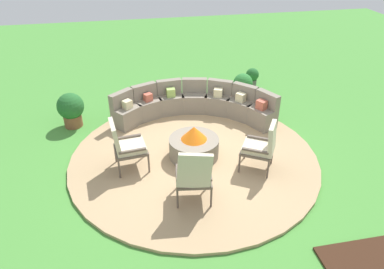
{
  "coord_description": "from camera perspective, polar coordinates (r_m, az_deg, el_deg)",
  "views": [
    {
      "loc": [
        -1.21,
        -5.92,
        4.26
      ],
      "look_at": [
        0.0,
        0.2,
        0.45
      ],
      "focal_mm": 33.5,
      "sensor_mm": 36.0,
      "label": 1
    }
  ],
  "objects": [
    {
      "name": "ground_plane",
      "position": [
        7.4,
        0.3,
        -3.77
      ],
      "size": [
        24.0,
        24.0,
        0.0
      ],
      "primitive_type": "plane",
      "color": "#478C38"
    },
    {
      "name": "lounge_chair_back_left",
      "position": [
        6.83,
        11.12,
        -1.72
      ],
      "size": [
        0.77,
        0.75,
        1.02
      ],
      "rotation": [
        0.0,
        0.0,
        7.32
      ],
      "color": "brown",
      "rests_on": "patio_circle"
    },
    {
      "name": "potted_plant_0",
      "position": [
        10.35,
        9.55,
        8.89
      ],
      "size": [
        0.36,
        0.36,
        0.65
      ],
      "color": "#605B56",
      "rests_on": "ground_plane"
    },
    {
      "name": "curved_stone_bench",
      "position": [
        8.64,
        0.41,
        4.76
      ],
      "size": [
        3.77,
        1.71,
        0.81
      ],
      "color": "gray",
      "rests_on": "patio_circle"
    },
    {
      "name": "lounge_chair_front_left",
      "position": [
        6.84,
        -10.55,
        -1.56
      ],
      "size": [
        0.68,
        0.64,
        1.03
      ],
      "rotation": [
        0.0,
        0.0,
        4.83
      ],
      "color": "brown",
      "rests_on": "patio_circle"
    },
    {
      "name": "potted_plant_1",
      "position": [
        8.77,
        -18.72,
        3.91
      ],
      "size": [
        0.61,
        0.61,
        0.83
      ],
      "color": "brown",
      "rests_on": "ground_plane"
    },
    {
      "name": "lounge_chair_front_right",
      "position": [
        5.94,
        0.29,
        -6.42
      ],
      "size": [
        0.67,
        0.63,
        1.09
      ],
      "rotation": [
        0.0,
        0.0,
        6.14
      ],
      "color": "brown",
      "rests_on": "patio_circle"
    },
    {
      "name": "patio_circle",
      "position": [
        7.38,
        0.3,
        -3.58
      ],
      "size": [
        5.02,
        5.02,
        0.06
      ],
      "primitive_type": "cylinder",
      "color": "tan",
      "rests_on": "ground_plane"
    },
    {
      "name": "potted_plant_2",
      "position": [
        9.65,
        8.08,
        7.68
      ],
      "size": [
        0.51,
        0.51,
        0.76
      ],
      "color": "#A89E8E",
      "rests_on": "ground_plane"
    },
    {
      "name": "fire_pit",
      "position": [
        7.21,
        0.31,
        -1.68
      ],
      "size": [
        1.01,
        1.01,
        0.69
      ],
      "color": "gray",
      "rests_on": "patio_circle"
    }
  ]
}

